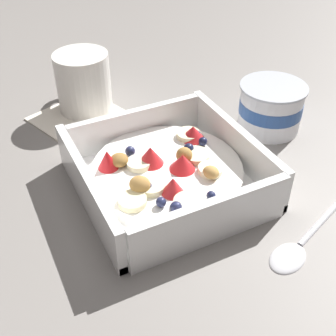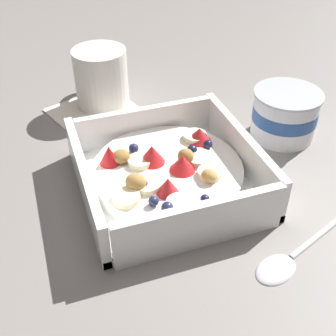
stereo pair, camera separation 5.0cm
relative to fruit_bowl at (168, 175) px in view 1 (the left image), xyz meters
name	(u,v)px [view 1 (the left image)]	position (x,y,z in m)	size (l,w,h in m)	color
ground_plane	(167,185)	(0.00, 0.00, -0.02)	(2.40, 2.40, 0.00)	gray
fruit_bowl	(168,175)	(0.00, 0.00, 0.00)	(0.20, 0.20, 0.06)	white
spoon	(302,241)	(0.14, 0.08, -0.02)	(0.08, 0.17, 0.01)	silver
yogurt_cup	(271,107)	(-0.06, 0.19, 0.01)	(0.09, 0.09, 0.07)	white
coffee_mug	(83,82)	(-0.22, -0.03, 0.03)	(0.11, 0.08, 0.09)	white
folded_napkin	(81,117)	(-0.20, -0.05, -0.02)	(0.12, 0.12, 0.01)	silver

